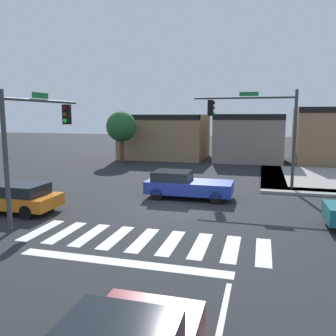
% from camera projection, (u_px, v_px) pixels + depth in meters
% --- Properties ---
extents(ground_plane, '(120.00, 120.00, 0.00)m').
position_uv_depth(ground_plane, '(174.00, 208.00, 16.82)').
color(ground_plane, '#232628').
extents(crosswalk_near, '(8.87, 2.51, 0.01)m').
position_uv_depth(crosswalk_near, '(143.00, 240.00, 12.53)').
color(crosswalk_near, silver).
rests_on(crosswalk_near, ground_plane).
extents(bike_detector_marking, '(0.93, 0.93, 0.01)m').
position_uv_depth(bike_detector_marking, '(150.00, 313.00, 7.91)').
color(bike_detector_marking, yellow).
rests_on(bike_detector_marking, ground_plane).
extents(curb_corner_northeast, '(10.00, 10.60, 0.15)m').
position_uv_depth(curb_corner_northeast, '(329.00, 180.00, 23.60)').
color(curb_corner_northeast, gray).
rests_on(curb_corner_northeast, ground_plane).
extents(storefront_row, '(23.22, 6.98, 5.13)m').
position_uv_depth(storefront_row, '(241.00, 136.00, 34.31)').
color(storefront_row, '#93704C').
rests_on(storefront_row, ground_plane).
extents(traffic_signal_northeast, '(6.00, 0.32, 5.88)m').
position_uv_depth(traffic_signal_northeast, '(256.00, 121.00, 20.59)').
color(traffic_signal_northeast, '#383A3D').
rests_on(traffic_signal_northeast, ground_plane).
extents(traffic_signal_southwest, '(0.32, 5.26, 5.38)m').
position_uv_depth(traffic_signal_southwest, '(37.00, 131.00, 14.70)').
color(traffic_signal_southwest, '#383A3D').
rests_on(traffic_signal_southwest, ground_plane).
extents(car_orange, '(4.79, 1.90, 1.33)m').
position_uv_depth(car_orange, '(11.00, 197.00, 16.14)').
color(car_orange, orange).
rests_on(car_orange, ground_plane).
extents(car_blue, '(4.57, 1.92, 1.45)m').
position_uv_depth(car_blue, '(186.00, 185.00, 18.75)').
color(car_blue, '#23389E').
rests_on(car_blue, ground_plane).
extents(roadside_tree, '(2.76, 2.76, 4.78)m').
position_uv_depth(roadside_tree, '(121.00, 127.00, 31.87)').
color(roadside_tree, '#4C3823').
rests_on(roadside_tree, ground_plane).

